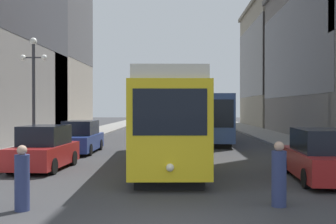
{
  "coord_description": "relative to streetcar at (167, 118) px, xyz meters",
  "views": [
    {
      "loc": [
        0.34,
        -8.96,
        2.58
      ],
      "look_at": [
        -0.08,
        6.31,
        2.41
      ],
      "focal_mm": 44.97,
      "sensor_mm": 36.0,
      "label": 1
    }
  ],
  "objects": [
    {
      "name": "building_right_corner",
      "position": [
        17.04,
        39.31,
        6.51
      ],
      "size": [
        14.0,
        19.05,
        16.77
      ],
      "color": "gray",
      "rests_on": "ground"
    },
    {
      "name": "parked_car_left_mid",
      "position": [
        -5.04,
        -2.14,
        -1.26
      ],
      "size": [
        2.03,
        4.31,
        1.82
      ],
      "rotation": [
        0.0,
        0.0,
        -0.04
      ],
      "color": "black",
      "rests_on": "ground"
    },
    {
      "name": "sidewalk_right",
      "position": [
        8.6,
        29.49,
        -2.03
      ],
      "size": [
        3.49,
        120.0,
        0.15
      ],
      "primitive_type": "cube",
      "color": "gray",
      "rests_on": "ground"
    },
    {
      "name": "transit_bus",
      "position": [
        2.92,
        12.35,
        -0.15
      ],
      "size": [
        2.96,
        12.61,
        3.45
      ],
      "rotation": [
        0.0,
        0.0,
        -0.03
      ],
      "color": "black",
      "rests_on": "ground"
    },
    {
      "name": "sidewalk_left",
      "position": [
        -8.09,
        29.49,
        -2.03
      ],
      "size": [
        3.49,
        120.0,
        0.15
      ],
      "primitive_type": "cube",
      "color": "gray",
      "rests_on": "ground"
    },
    {
      "name": "pedestrian_crossing_near",
      "position": [
        3.18,
        -8.5,
        -1.31
      ],
      "size": [
        0.38,
        0.38,
        1.7
      ],
      "rotation": [
        0.0,
        0.0,
        6.09
      ],
      "color": "navy",
      "rests_on": "ground"
    },
    {
      "name": "parked_car_right_far",
      "position": [
        5.55,
        -4.55,
        -1.26
      ],
      "size": [
        2.09,
        5.09,
        1.82
      ],
      "rotation": [
        0.0,
        0.0,
        3.09
      ],
      "color": "black",
      "rests_on": "ground"
    },
    {
      "name": "streetcar",
      "position": [
        0.0,
        0.0,
        0.0
      ],
      "size": [
        3.23,
        14.29,
        3.89
      ],
      "rotation": [
        0.0,
        0.0,
        0.04
      ],
      "color": "black",
      "rests_on": "ground"
    },
    {
      "name": "lamp_post_left_near",
      "position": [
        -6.94,
        2.04,
        1.97
      ],
      "size": [
        1.41,
        0.36,
        6.03
      ],
      "color": "#333338",
      "rests_on": "sidewalk_left"
    },
    {
      "name": "parked_car_left_near",
      "position": [
        -5.04,
        4.32,
        -1.26
      ],
      "size": [
        1.92,
        4.96,
        1.82
      ],
      "rotation": [
        0.0,
        0.0,
        0.01
      ],
      "color": "black",
      "rests_on": "ground"
    },
    {
      "name": "pedestrian_crossing_far",
      "position": [
        -3.33,
        -9.12,
        -1.34
      ],
      "size": [
        0.37,
        0.37,
        1.64
      ],
      "rotation": [
        0.0,
        0.0,
        1.53
      ],
      "color": "navy",
      "rests_on": "ground"
    }
  ]
}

